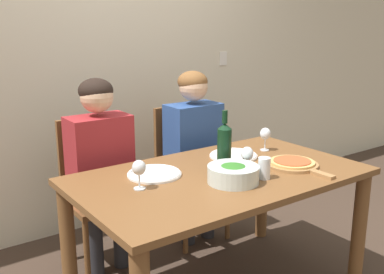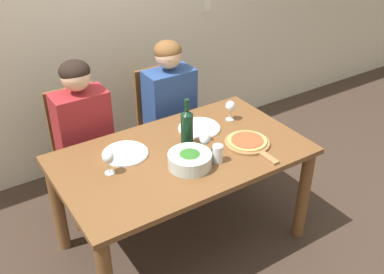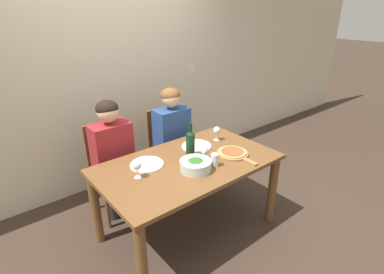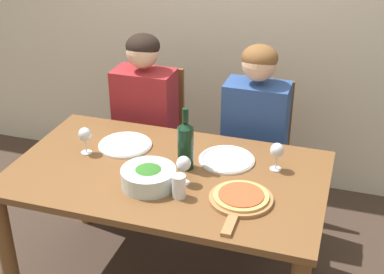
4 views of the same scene
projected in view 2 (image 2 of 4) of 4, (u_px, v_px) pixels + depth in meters
name	position (u px, v px, depth m)	size (l,w,h in m)	color
ground_plane	(183.00, 239.00, 3.27)	(40.00, 40.00, 0.00)	#3D2D23
back_wall	(91.00, 12.00, 3.54)	(10.00, 0.06, 2.70)	beige
dining_table	(182.00, 168.00, 2.94)	(1.60, 0.94, 0.75)	brown
chair_left	(82.00, 147.00, 3.38)	(0.42, 0.42, 0.97)	brown
chair_right	(164.00, 122.00, 3.71)	(0.42, 0.42, 0.97)	brown
person_woman	(84.00, 127.00, 3.17)	(0.47, 0.51, 1.24)	#28282D
person_man	(171.00, 102.00, 3.51)	(0.47, 0.51, 1.24)	#28282D
wine_bottle	(187.00, 127.00, 2.89)	(0.08, 0.08, 0.33)	black
broccoli_bowl	(190.00, 160.00, 2.73)	(0.27, 0.27, 0.10)	silver
dinner_plate_left	(125.00, 153.00, 2.86)	(0.30, 0.30, 0.02)	white
dinner_plate_right	(199.00, 128.00, 3.14)	(0.30, 0.30, 0.02)	white
pizza_on_board	(248.00, 143.00, 2.96)	(0.30, 0.44, 0.04)	#9E7042
wine_glass_left	(108.00, 159.00, 2.63)	(0.07, 0.07, 0.15)	silver
wine_glass_right	(230.00, 107.00, 3.20)	(0.07, 0.07, 0.15)	silver
wine_glass_centre	(205.00, 140.00, 2.82)	(0.07, 0.07, 0.15)	silver
water_tumbler	(218.00, 154.00, 2.77)	(0.07, 0.07, 0.12)	silver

